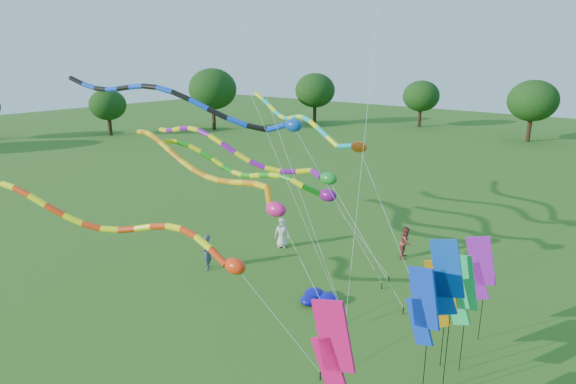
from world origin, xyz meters
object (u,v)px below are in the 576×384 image
Objects in this scene: person_b at (207,252)px; person_c at (406,242)px; blue_nylon_heap at (323,299)px; tube_kite_orange at (215,174)px; person_a at (282,233)px; tube_kite_red at (146,234)px.

person_b is 10.07m from person_c.
person_c is at bearing 85.24° from blue_nylon_heap.
person_a is at bearing 85.61° from tube_kite_orange.
blue_nylon_heap is (3.54, 5.93, -3.86)m from tube_kite_red.
tube_kite_orange is 8.90× the size of person_c.
person_c is (4.08, 12.48, -3.20)m from tube_kite_red.
tube_kite_orange is 10.39× the size of blue_nylon_heap.
tube_kite_orange reaches higher than person_a.
tube_kite_red is at bearing 149.62° from person_c.
blue_nylon_heap is at bearing 10.83° from tube_kite_orange.
person_b is 1.06× the size of person_c.
tube_kite_orange is at bearing -178.39° from blue_nylon_heap.
tube_kite_orange is 10.26m from person_c.
person_b reaches higher than person_c.
person_b is at bearing -93.53° from tube_kite_orange.
tube_kite_orange is 5.48m from person_a.
blue_nylon_heap is at bearing 43.00° from tube_kite_red.
person_a is 0.99× the size of person_c.
tube_kite_orange is at bearing 98.45° from tube_kite_red.
person_b is (-6.33, -0.82, 0.70)m from blue_nylon_heap.
blue_nylon_heap is 0.86× the size of person_c.
tube_kite_red reaches higher than blue_nylon_heap.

